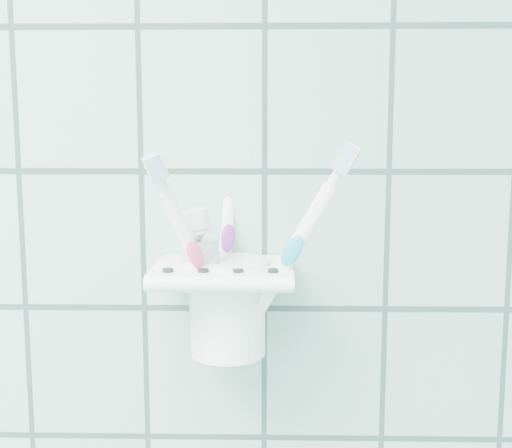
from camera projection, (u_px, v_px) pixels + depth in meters
holder_bracket at (223, 273)px, 0.57m from camera, size 0.12×0.10×0.04m
cup at (228, 303)px, 0.58m from camera, size 0.08×0.08×0.09m
toothbrush_pink at (234, 242)px, 0.56m from camera, size 0.07×0.05×0.19m
toothbrush_blue at (217, 240)px, 0.57m from camera, size 0.03×0.06×0.19m
toothbrush_orange at (236, 233)px, 0.56m from camera, size 0.09×0.04×0.20m
toothpaste_tube at (213, 267)px, 0.57m from camera, size 0.04×0.04×0.13m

